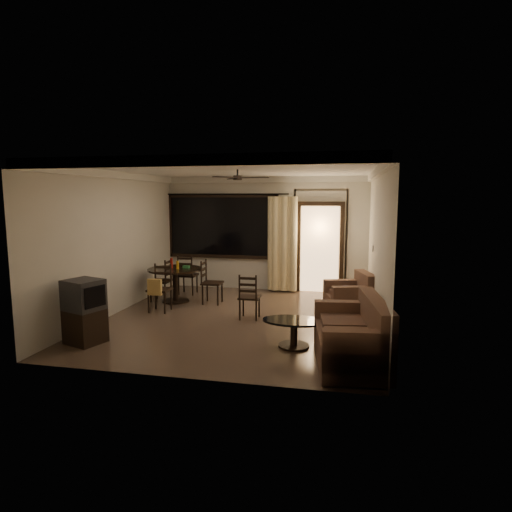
% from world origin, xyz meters
% --- Properties ---
extents(ground, '(5.50, 5.50, 0.00)m').
position_xyz_m(ground, '(0.00, 0.00, 0.00)').
color(ground, '#7F6651').
rests_on(ground, ground).
extents(room_shell, '(5.50, 6.70, 5.50)m').
position_xyz_m(room_shell, '(0.59, 1.77, 1.83)').
color(room_shell, beige).
rests_on(room_shell, ground).
extents(dining_table, '(1.19, 1.19, 0.96)m').
position_xyz_m(dining_table, '(-1.70, 1.07, 0.59)').
color(dining_table, black).
rests_on(dining_table, ground).
extents(dining_chair_west, '(0.43, 0.43, 0.95)m').
position_xyz_m(dining_chair_west, '(-2.04, 1.06, 0.28)').
color(dining_chair_west, black).
rests_on(dining_chair_west, ground).
extents(dining_chair_east, '(0.43, 0.43, 0.95)m').
position_xyz_m(dining_chair_east, '(-0.87, 1.08, 0.28)').
color(dining_chair_east, black).
rests_on(dining_chair_east, ground).
extents(dining_chair_south, '(0.43, 0.49, 0.95)m').
position_xyz_m(dining_chair_south, '(-1.69, 0.21, 0.31)').
color(dining_chair_south, black).
rests_on(dining_chair_south, ground).
extents(dining_chair_north, '(0.43, 0.43, 0.95)m').
position_xyz_m(dining_chair_north, '(-1.72, 1.86, 0.28)').
color(dining_chair_north, black).
rests_on(dining_chair_north, ground).
extents(tv_cabinet, '(0.66, 0.63, 1.02)m').
position_xyz_m(tv_cabinet, '(-2.05, -1.79, 0.51)').
color(tv_cabinet, black).
rests_on(tv_cabinet, ground).
extents(sofa, '(1.10, 1.77, 0.89)m').
position_xyz_m(sofa, '(2.11, -1.78, 0.36)').
color(sofa, '#472F20').
rests_on(sofa, ground).
extents(armchair, '(1.03, 1.03, 0.84)m').
position_xyz_m(armchair, '(2.10, 0.67, 0.35)').
color(armchair, '#472F20').
rests_on(armchair, ground).
extents(coffee_table, '(0.98, 0.59, 0.43)m').
position_xyz_m(coffee_table, '(1.21, -1.30, 0.29)').
color(coffee_table, black).
rests_on(coffee_table, ground).
extents(side_chair, '(0.40, 0.40, 0.88)m').
position_xyz_m(side_chair, '(0.20, 0.07, 0.26)').
color(side_chair, black).
rests_on(side_chair, ground).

